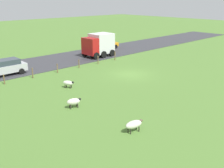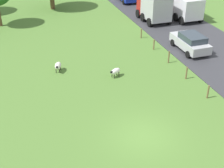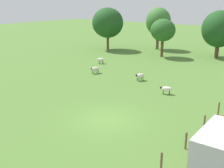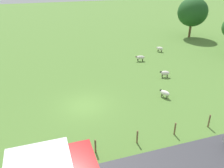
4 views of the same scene
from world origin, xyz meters
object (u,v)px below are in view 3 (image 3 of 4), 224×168
(sheep_1, at_px, (95,69))
(sheep_2, at_px, (140,76))
(tree_2, at_px, (108,23))
(sheep_0, at_px, (166,89))
(tree_1, at_px, (219,29))
(tree_4, at_px, (163,30))
(sheep_3, at_px, (101,60))
(tree_0, at_px, (158,22))

(sheep_1, bearing_deg, sheep_2, 4.98)
(sheep_1, height_order, tree_2, tree_2)
(sheep_0, bearing_deg, sheep_2, 150.27)
(sheep_1, relative_size, tree_2, 0.19)
(sheep_2, bearing_deg, tree_1, 81.76)
(tree_2, bearing_deg, tree_4, -1.45)
(tree_1, relative_size, tree_4, 1.22)
(sheep_2, bearing_deg, tree_4, 107.67)
(sheep_2, xyz_separation_m, tree_2, (-14.55, 13.36, 3.98))
(sheep_0, relative_size, sheep_3, 1.09)
(sheep_0, distance_m, sheep_1, 10.13)
(sheep_2, relative_size, tree_0, 0.17)
(sheep_2, height_order, sheep_3, same)
(tree_0, height_order, tree_1, tree_0)
(sheep_0, distance_m, tree_1, 20.34)
(tree_1, bearing_deg, tree_2, -166.29)
(sheep_0, height_order, tree_0, tree_0)
(tree_2, bearing_deg, tree_1, 13.71)
(tree_0, distance_m, tree_2, 8.54)
(sheep_2, bearing_deg, tree_0, 112.95)
(tree_2, bearing_deg, sheep_0, -40.03)
(sheep_1, bearing_deg, sheep_3, 121.80)
(tree_0, bearing_deg, sheep_1, -83.47)
(sheep_0, relative_size, sheep_1, 0.85)
(sheep_1, xyz_separation_m, tree_2, (-8.81, 13.86, 3.98))
(sheep_3, height_order, tree_1, tree_1)
(tree_2, bearing_deg, sheep_2, -42.55)
(sheep_1, bearing_deg, tree_1, 65.33)
(tree_1, distance_m, tree_4, 8.05)
(tree_2, distance_m, tree_4, 10.40)
(sheep_3, xyz_separation_m, tree_0, (0.57, 14.79, 4.16))
(sheep_3, xyz_separation_m, tree_4, (4.35, 9.11, 3.41))
(sheep_2, distance_m, tree_1, 18.08)
(tree_4, bearing_deg, sheep_3, -115.51)
(tree_0, relative_size, tree_4, 1.26)
(sheep_1, height_order, sheep_3, sheep_3)
(sheep_0, height_order, tree_1, tree_1)
(sheep_3, relative_size, tree_2, 0.15)
(sheep_2, height_order, tree_0, tree_0)
(tree_4, bearing_deg, sheep_0, -61.59)
(sheep_3, height_order, tree_0, tree_0)
(sheep_3, bearing_deg, tree_4, 64.49)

